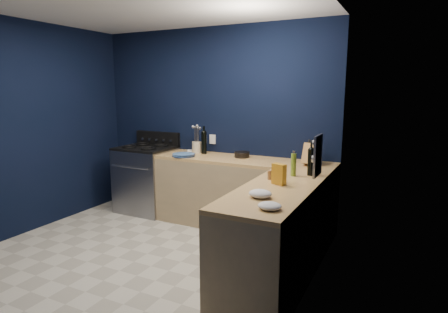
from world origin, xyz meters
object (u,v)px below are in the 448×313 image
Objects in this scene: plate_stack at (184,155)px; crouton_bag at (279,174)px; utensil_crock at (197,147)px; knife_block at (311,155)px; gas_range at (147,180)px.

crouton_bag is at bearing -27.64° from plate_stack.
knife_block is (1.61, -0.10, 0.04)m from utensil_crock.
plate_stack is at bearing -12.23° from gas_range.
plate_stack is 1.50× the size of crouton_bag.
utensil_crock is (0.78, 0.14, 0.52)m from gas_range.
utensil_crock is at bearing 10.16° from gas_range.
plate_stack is at bearing -163.07° from knife_block.
gas_range is 3.83× the size of knife_block.
knife_block is at bearing 7.13° from plate_stack.
knife_block is (2.39, 0.04, 0.56)m from gas_range.
plate_stack is 1.86× the size of utensil_crock.
plate_stack is 1.79m from crouton_bag.
knife_block reaches higher than plate_stack.
gas_range is at bearing 177.53° from crouton_bag.
crouton_bag reaches higher than gas_range.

